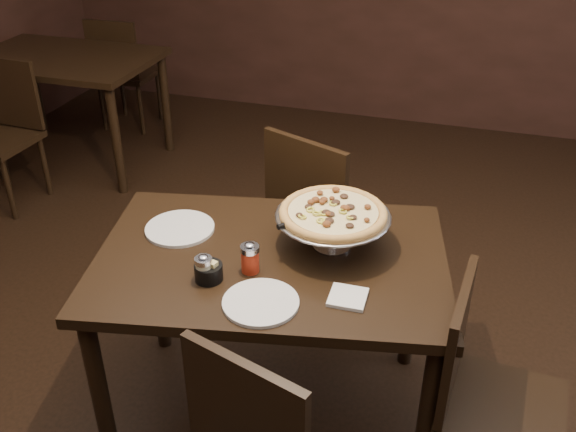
# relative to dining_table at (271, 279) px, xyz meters

# --- Properties ---
(room) EXTENTS (6.04, 7.04, 2.84)m
(room) POSITION_rel_dining_table_xyz_m (0.07, -0.03, 0.70)
(room) COLOR black
(room) RESTS_ON ground
(dining_table) EXTENTS (1.43, 1.09, 0.80)m
(dining_table) POSITION_rel_dining_table_xyz_m (0.00, 0.00, 0.00)
(dining_table) COLOR black
(dining_table) RESTS_ON ground
(background_table) EXTENTS (1.28, 0.85, 0.80)m
(background_table) POSITION_rel_dining_table_xyz_m (-2.19, 1.93, -0.00)
(background_table) COLOR black
(background_table) RESTS_ON ground
(pizza_stand) EXTENTS (0.43, 0.43, 0.18)m
(pizza_stand) POSITION_rel_dining_table_xyz_m (0.20, 0.13, 0.25)
(pizza_stand) COLOR silver
(pizza_stand) RESTS_ON dining_table
(parmesan_shaker) EXTENTS (0.06, 0.06, 0.11)m
(parmesan_shaker) POSITION_rel_dining_table_xyz_m (-0.17, -0.22, 0.16)
(parmesan_shaker) COLOR beige
(parmesan_shaker) RESTS_ON dining_table
(pepper_flake_shaker) EXTENTS (0.07, 0.07, 0.12)m
(pepper_flake_shaker) POSITION_rel_dining_table_xyz_m (-0.04, -0.11, 0.16)
(pepper_flake_shaker) COLOR maroon
(pepper_flake_shaker) RESTS_ON dining_table
(packet_caddy) EXTENTS (0.10, 0.10, 0.08)m
(packet_caddy) POSITION_rel_dining_table_xyz_m (-0.16, -0.20, 0.14)
(packet_caddy) COLOR black
(packet_caddy) RESTS_ON dining_table
(napkin_stack) EXTENTS (0.13, 0.13, 0.01)m
(napkin_stack) POSITION_rel_dining_table_xyz_m (0.33, -0.17, 0.11)
(napkin_stack) COLOR silver
(napkin_stack) RESTS_ON dining_table
(plate_left) EXTENTS (0.27, 0.27, 0.01)m
(plate_left) POSITION_rel_dining_table_xyz_m (-0.40, 0.06, 0.11)
(plate_left) COLOR silver
(plate_left) RESTS_ON dining_table
(plate_near) EXTENTS (0.26, 0.26, 0.01)m
(plate_near) POSITION_rel_dining_table_xyz_m (0.06, -0.28, 0.11)
(plate_near) COLOR silver
(plate_near) RESTS_ON dining_table
(serving_spatula) EXTENTS (0.17, 0.17, 0.03)m
(serving_spatula) POSITION_rel_dining_table_xyz_m (0.08, 0.03, 0.25)
(serving_spatula) COLOR silver
(serving_spatula) RESTS_ON pizza_stand
(chair_far) EXTENTS (0.60, 0.60, 0.98)m
(chair_far) POSITION_rel_dining_table_xyz_m (-0.00, 0.77, -0.16)
(chair_far) COLOR black
(chair_far) RESTS_ON ground
(chair_side) EXTENTS (0.45, 0.45, 0.89)m
(chair_side) POSITION_rel_dining_table_xyz_m (0.81, -0.13, -0.21)
(chair_side) COLOR black
(chair_side) RESTS_ON ground
(bg_chair_far) EXTENTS (0.44, 0.44, 0.92)m
(bg_chair_far) POSITION_rel_dining_table_xyz_m (-2.14, 2.60, -0.19)
(bg_chair_far) COLOR black
(bg_chair_far) RESTS_ON ground
(bg_chair_near) EXTENTS (0.46, 0.46, 0.93)m
(bg_chair_near) POSITION_rel_dining_table_xyz_m (-2.26, 1.30, -0.19)
(bg_chair_near) COLOR black
(bg_chair_near) RESTS_ON ground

